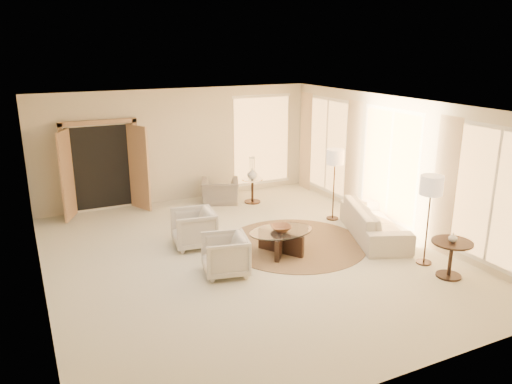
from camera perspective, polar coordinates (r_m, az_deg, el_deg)
name	(u,v)px	position (r m, az deg, el deg)	size (l,w,h in m)	color
room	(246,185)	(8.96, -1.18, 0.85)	(7.04, 8.04, 2.83)	beige
windows_right	(392,166)	(10.90, 15.31, 2.85)	(0.10, 6.40, 2.40)	#FFBA66
window_back_corner	(262,140)	(13.41, 0.68, 5.93)	(1.70, 0.10, 2.40)	#FFBA66
curtains_right	(364,160)	(11.55, 12.20, 3.57)	(0.06, 5.20, 2.60)	beige
french_doors	(102,168)	(12.09, -17.15, 2.64)	(1.95, 0.66, 2.16)	tan
area_rug	(295,244)	(10.02, 4.49, -5.89)	(2.83, 2.83, 0.01)	#44301E
sofa	(374,222)	(10.51, 13.37, -3.31)	(2.26, 0.88, 0.66)	beige
armchair_left	(194,227)	(9.82, -7.15, -3.95)	(0.79, 0.74, 0.81)	beige
armchair_right	(225,253)	(8.62, -3.56, -6.99)	(0.74, 0.70, 0.76)	beige
accent_chair	(220,187)	(12.43, -4.14, 0.52)	(0.91, 0.59, 0.80)	gray
coffee_table	(281,239)	(9.47, 2.85, -5.38)	(1.30, 1.30, 0.46)	black
end_table	(451,253)	(9.09, 21.41, -6.48)	(0.68, 0.68, 0.64)	black
side_table	(252,188)	(12.44, -0.42, 0.45)	(0.53, 0.53, 0.61)	black
floor_lamp_near	(335,160)	(11.12, 9.02, 3.62)	(0.39, 0.39, 1.61)	black
floor_lamp_far	(431,189)	(9.19, 19.39, 0.29)	(0.40, 0.40, 1.64)	black
bowl	(281,228)	(9.39, 2.87, -4.15)	(0.39, 0.39, 0.09)	brown
end_vase	(453,238)	(9.00, 21.59, -4.86)	(0.15, 0.15, 0.16)	silver
side_vase	(252,174)	(12.34, -0.42, 2.11)	(0.26, 0.26, 0.27)	silver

